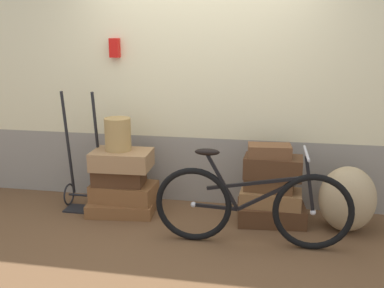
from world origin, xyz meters
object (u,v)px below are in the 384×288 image
Objects in this scene: suitcase_5 at (271,198)px; wicker_basket at (118,134)px; suitcase_4 at (271,213)px; burlap_sack at (347,199)px; suitcase_0 at (122,206)px; suitcase_2 at (119,176)px; bicycle at (251,206)px; suitcase_8 at (269,151)px; suitcase_6 at (269,184)px; suitcase_1 at (124,192)px; suitcase_3 at (122,160)px; luggage_trolley at (84,179)px; suitcase_7 at (273,167)px.

suitcase_5 is 1.66m from wicker_basket.
burlap_sack is at bearing -9.35° from suitcase_4.
suitcase_0 is 0.33m from suitcase_2.
suitcase_8 is at bearing 75.71° from bicycle.
suitcase_5 is 1.25× the size of suitcase_6.
suitcase_5 is at bearing 2.45° from suitcase_1.
suitcase_3 is at bearing -172.79° from suitcase_6.
suitcase_1 is 0.18m from suitcase_2.
suitcase_3 is at bearing 179.74° from burlap_sack.
suitcase_2 is at bearing -86.57° from wicker_basket.
wicker_basket is at bearing 179.16° from burlap_sack.
suitcase_2 is 0.87× the size of suitcase_3.
suitcase_0 is at bearing 176.06° from suitcase_4.
wicker_basket is at bearing 88.92° from suitcase_2.
bicycle is at bearing -23.69° from suitcase_2.
burlap_sack is at bearing -6.47° from suitcase_0.
suitcase_2 is 0.41× the size of luggage_trolley.
bicycle reaches higher than suitcase_7.
suitcase_8 is at bearing 2.88° from suitcase_1.
suitcase_7 is 0.44× the size of luggage_trolley.
suitcase_3 is (0.02, -0.00, 0.51)m from suitcase_0.
luggage_trolley reaches higher than suitcase_5.
luggage_trolley is (-0.42, 0.06, -0.08)m from suitcase_2.
suitcase_7 is 0.75m from burlap_sack.
wicker_basket is (-0.04, 0.02, 0.26)m from suitcase_3.
suitcase_5 is 0.48m from suitcase_8.
suitcase_1 is 1.51m from suitcase_5.
wicker_basket is at bearing 175.26° from suitcase_4.
suitcase_6 is at bearing -0.51° from luggage_trolley.
wicker_basket reaches higher than suitcase_6.
suitcase_5 is at bearing -23.74° from suitcase_8.
suitcase_3 is at bearing -29.91° from wicker_basket.
suitcase_1 is 1.50m from suitcase_6.
luggage_trolley is (-1.98, 0.04, 0.06)m from suitcase_5.
bicycle is (-0.13, -0.52, -0.37)m from suitcase_8.
wicker_basket is at bearing 129.73° from suitcase_0.
suitcase_4 is at bearing 0.60° from wicker_basket.
luggage_trolley is (-1.96, 0.02, -0.08)m from suitcase_6.
suitcase_8 is (1.52, 0.03, 0.34)m from suitcase_2.
suitcase_6 is 0.27× the size of bicycle.
suitcase_8 is 1.53m from wicker_basket.
suitcase_7 is 1.59m from wicker_basket.
suitcase_0 is 1.31× the size of suitcase_2.
suitcase_6 is 0.74m from burlap_sack.
suitcase_3 is 1.27× the size of suitcase_6.
suitcase_2 is at bearing -173.08° from suitcase_6.
suitcase_5 is 0.47× the size of luggage_trolley.
suitcase_5 reaches higher than suitcase_0.
bicycle is at bearing -22.09° from suitcase_3.
bicycle reaches higher than suitcase_6.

